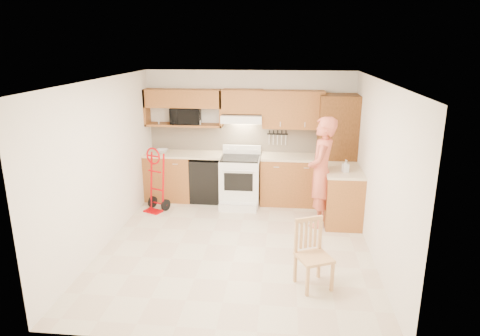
% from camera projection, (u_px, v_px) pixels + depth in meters
% --- Properties ---
extents(floor, '(4.00, 4.50, 0.02)m').
position_uv_depth(floor, '(237.00, 246.00, 6.55)').
color(floor, beige).
rests_on(floor, ground).
extents(ceiling, '(4.00, 4.50, 0.02)m').
position_uv_depth(ceiling, '(236.00, 80.00, 5.84)').
color(ceiling, white).
rests_on(ceiling, ground).
extents(wall_back, '(4.00, 0.02, 2.50)m').
position_uv_depth(wall_back, '(249.00, 135.00, 8.35)').
color(wall_back, white).
rests_on(wall_back, ground).
extents(wall_front, '(4.00, 0.02, 2.50)m').
position_uv_depth(wall_front, '(210.00, 235.00, 4.04)').
color(wall_front, white).
rests_on(wall_front, ground).
extents(wall_left, '(0.02, 4.50, 2.50)m').
position_uv_depth(wall_left, '(103.00, 164.00, 6.40)').
color(wall_left, white).
rests_on(wall_left, ground).
extents(wall_right, '(0.02, 4.50, 2.50)m').
position_uv_depth(wall_right, '(378.00, 172.00, 5.99)').
color(wall_right, white).
rests_on(wall_right, ground).
extents(backsplash, '(3.92, 0.03, 0.55)m').
position_uv_depth(backsplash, '(249.00, 138.00, 8.34)').
color(backsplash, beige).
rests_on(backsplash, wall_back).
extents(lower_cab_left, '(0.90, 0.60, 0.90)m').
position_uv_depth(lower_cab_left, '(170.00, 177.00, 8.44)').
color(lower_cab_left, '#A55628').
rests_on(lower_cab_left, ground).
extents(dishwasher, '(0.60, 0.60, 0.85)m').
position_uv_depth(dishwasher, '(207.00, 179.00, 8.37)').
color(dishwasher, black).
rests_on(dishwasher, ground).
extents(lower_cab_right, '(1.14, 0.60, 0.90)m').
position_uv_depth(lower_cab_right, '(291.00, 181.00, 8.20)').
color(lower_cab_right, '#A55628').
rests_on(lower_cab_right, ground).
extents(countertop_left, '(1.50, 0.63, 0.04)m').
position_uv_depth(countertop_left, '(184.00, 154.00, 8.28)').
color(countertop_left, beige).
rests_on(countertop_left, lower_cab_left).
extents(countertop_right, '(1.14, 0.63, 0.04)m').
position_uv_depth(countertop_right, '(292.00, 157.00, 8.07)').
color(countertop_right, beige).
rests_on(countertop_right, lower_cab_right).
extents(cab_return_right, '(0.60, 1.00, 0.90)m').
position_uv_depth(cab_return_right, '(342.00, 196.00, 7.35)').
color(cab_return_right, '#A55628').
rests_on(cab_return_right, ground).
extents(countertop_return, '(0.63, 1.00, 0.04)m').
position_uv_depth(countertop_return, '(344.00, 170.00, 7.22)').
color(countertop_return, beige).
rests_on(countertop_return, cab_return_right).
extents(pantry_tall, '(0.70, 0.60, 2.10)m').
position_uv_depth(pantry_tall, '(336.00, 151.00, 7.95)').
color(pantry_tall, brown).
rests_on(pantry_tall, ground).
extents(upper_cab_left, '(1.50, 0.33, 0.34)m').
position_uv_depth(upper_cab_left, '(183.00, 98.00, 8.11)').
color(upper_cab_left, '#A55628').
rests_on(upper_cab_left, wall_back).
extents(upper_shelf_mw, '(1.50, 0.33, 0.04)m').
position_uv_depth(upper_shelf_mw, '(184.00, 125.00, 8.25)').
color(upper_shelf_mw, '#A55628').
rests_on(upper_shelf_mw, wall_back).
extents(upper_cab_center, '(0.76, 0.33, 0.44)m').
position_uv_depth(upper_cab_center, '(242.00, 101.00, 8.00)').
color(upper_cab_center, '#A55628').
rests_on(upper_cab_center, wall_back).
extents(upper_cab_right, '(1.14, 0.33, 0.70)m').
position_uv_depth(upper_cab_right, '(293.00, 109.00, 7.95)').
color(upper_cab_right, '#A55628').
rests_on(upper_cab_right, wall_back).
extents(range_hood, '(0.76, 0.46, 0.14)m').
position_uv_depth(range_hood, '(242.00, 118.00, 8.03)').
color(range_hood, white).
rests_on(range_hood, wall_back).
extents(knife_strip, '(0.40, 0.05, 0.29)m').
position_uv_depth(knife_strip, '(277.00, 137.00, 8.25)').
color(knife_strip, black).
rests_on(knife_strip, backsplash).
extents(microwave, '(0.60, 0.43, 0.32)m').
position_uv_depth(microwave, '(186.00, 116.00, 8.20)').
color(microwave, black).
rests_on(microwave, upper_shelf_mw).
extents(range, '(0.74, 0.97, 1.09)m').
position_uv_depth(range, '(240.00, 177.00, 8.08)').
color(range, white).
rests_on(range, ground).
extents(person, '(0.60, 0.77, 1.86)m').
position_uv_depth(person, '(321.00, 172.00, 7.06)').
color(person, '#D15F49').
rests_on(person, ground).
extents(hand_truck, '(0.55, 0.53, 1.08)m').
position_uv_depth(hand_truck, '(155.00, 183.00, 7.79)').
color(hand_truck, '#BE0107').
rests_on(hand_truck, ground).
extents(dining_chair, '(0.54, 0.56, 0.88)m').
position_uv_depth(dining_chair, '(314.00, 255.00, 5.34)').
color(dining_chair, tan).
rests_on(dining_chair, ground).
extents(soap_bottle, '(0.12, 0.12, 0.21)m').
position_uv_depth(soap_bottle, '(346.00, 166.00, 7.03)').
color(soap_bottle, white).
rests_on(soap_bottle, countertop_return).
extents(bowl, '(0.26, 0.26, 0.06)m').
position_uv_depth(bowl, '(162.00, 151.00, 8.30)').
color(bowl, white).
rests_on(bowl, countertop_left).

